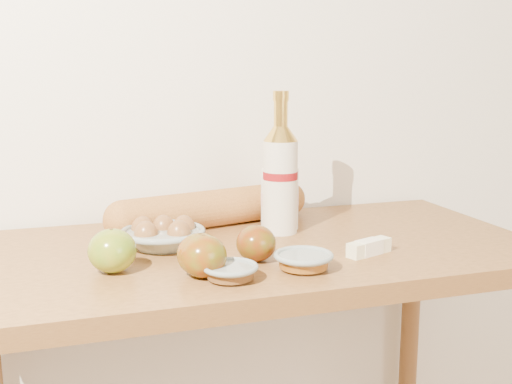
% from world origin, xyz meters
% --- Properties ---
extents(back_wall, '(3.50, 0.02, 2.60)m').
position_xyz_m(back_wall, '(0.00, 1.51, 1.30)').
color(back_wall, white).
rests_on(back_wall, ground).
extents(table, '(1.20, 0.60, 0.90)m').
position_xyz_m(table, '(0.00, 1.18, 0.78)').
color(table, '#9A6531').
rests_on(table, ground).
extents(bourbon_bottle, '(0.09, 0.09, 0.32)m').
position_xyz_m(bourbon_bottle, '(0.09, 1.26, 1.03)').
color(bourbon_bottle, beige).
rests_on(bourbon_bottle, table).
extents(cream_bottle, '(0.10, 0.10, 0.17)m').
position_xyz_m(cream_bottle, '(0.11, 1.30, 0.98)').
color(cream_bottle, silver).
rests_on(cream_bottle, table).
extents(egg_bowl, '(0.21, 0.21, 0.06)m').
position_xyz_m(egg_bowl, '(-0.18, 1.22, 0.93)').
color(egg_bowl, gray).
rests_on(egg_bowl, table).
extents(baguette, '(0.52, 0.20, 0.09)m').
position_xyz_m(baguette, '(-0.04, 1.36, 0.94)').
color(baguette, '#C37F3B').
rests_on(baguette, table).
extents(apple_yellowgreen, '(0.11, 0.11, 0.08)m').
position_xyz_m(apple_yellowgreen, '(-0.29, 1.09, 0.94)').
color(apple_yellowgreen, olive).
rests_on(apple_yellowgreen, table).
extents(apple_redgreen_front, '(0.11, 0.11, 0.08)m').
position_xyz_m(apple_redgreen_front, '(-0.15, 1.02, 0.94)').
color(apple_redgreen_front, '#931408').
rests_on(apple_redgreen_front, table).
extents(apple_redgreen_right, '(0.09, 0.09, 0.07)m').
position_xyz_m(apple_redgreen_right, '(-0.02, 1.07, 0.94)').
color(apple_redgreen_right, maroon).
rests_on(apple_redgreen_right, table).
extents(sugar_bowl, '(0.13, 0.13, 0.03)m').
position_xyz_m(sugar_bowl, '(-0.10, 0.98, 0.92)').
color(sugar_bowl, gray).
rests_on(sugar_bowl, table).
extents(syrup_bowl, '(0.12, 0.12, 0.03)m').
position_xyz_m(syrup_bowl, '(0.04, 1.00, 0.92)').
color(syrup_bowl, gray).
rests_on(syrup_bowl, table).
extents(butter_stick, '(0.11, 0.06, 0.03)m').
position_xyz_m(butter_stick, '(0.20, 1.05, 0.91)').
color(butter_stick, '#FFFAC5').
rests_on(butter_stick, table).
extents(apple_extra, '(0.11, 0.11, 0.08)m').
position_xyz_m(apple_extra, '(-0.14, 1.01, 0.94)').
color(apple_extra, '#931408').
rests_on(apple_extra, table).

